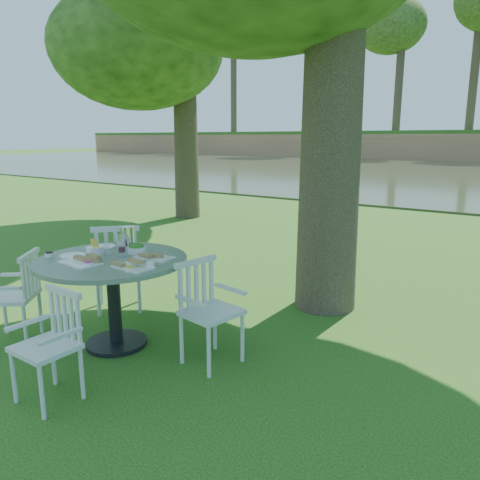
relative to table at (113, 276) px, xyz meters
The scene contains 7 objects.
ground 1.35m from the table, 63.14° to the left, with size 140.00×140.00×0.00m, color #19430E.
table is the anchor object (origin of this frame).
chair_ne 0.91m from the table, 17.22° to the left, with size 0.48×0.50×0.88m.
chair_nw 0.88m from the table, 137.38° to the left, with size 0.68×0.68×0.98m.
chair_sw 0.91m from the table, 150.14° to the right, with size 0.59×0.59×0.86m.
chair_se 0.92m from the table, 67.31° to the right, with size 0.41×0.38×0.81m.
tableware 0.25m from the table, 111.11° to the left, with size 1.13×0.76×0.24m.
Camera 1 is at (2.77, -3.68, 1.90)m, focal length 35.00 mm.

